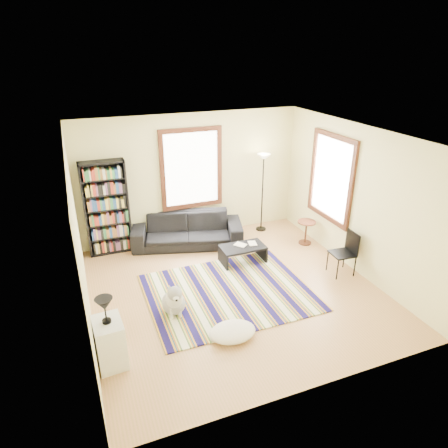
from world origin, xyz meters
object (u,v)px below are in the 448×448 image
object	(u,v)px
floor_cushion	(233,332)
dog	(173,297)
sofa	(187,230)
coffee_table	(243,254)
bookshelf	(107,208)
floor_lamp	(262,193)
side_table	(306,232)
white_cabinet	(110,343)
folding_chair	(342,254)

from	to	relation	value
floor_cushion	dog	size ratio (longest dim) A/B	1.19
sofa	coffee_table	xyz separation A→B (m)	(0.82, -1.18, -0.17)
sofa	floor_cushion	world-z (taller)	sofa
sofa	bookshelf	distance (m)	1.77
coffee_table	dog	bearing A→B (deg)	-147.15
sofa	coffee_table	distance (m)	1.45
bookshelf	floor_lamp	size ratio (longest dim) A/B	1.08
floor_lamp	bookshelf	bearing A→B (deg)	177.22
sofa	side_table	distance (m)	2.64
bookshelf	white_cabinet	distance (m)	3.49
coffee_table	side_table	size ratio (longest dim) A/B	1.67
floor_lamp	folding_chair	distance (m)	2.49
bookshelf	dog	size ratio (longest dim) A/B	3.28
coffee_table	white_cabinet	xyz separation A→B (m)	(-2.85, -1.95, 0.17)
side_table	dog	distance (m)	3.67
side_table	white_cabinet	bearing A→B (deg)	-153.83
dog	coffee_table	bearing A→B (deg)	37.94
folding_chair	floor_cushion	bearing A→B (deg)	-156.90
coffee_table	floor_lamp	xyz separation A→B (m)	(1.05, 1.28, 0.75)
white_cabinet	side_table	bearing A→B (deg)	22.95
white_cabinet	dog	distance (m)	1.38
white_cabinet	dog	xyz separation A→B (m)	(1.11, 0.82, -0.05)
coffee_table	floor_lamp	size ratio (longest dim) A/B	0.48
coffee_table	folding_chair	world-z (taller)	folding_chair
bookshelf	white_cabinet	size ratio (longest dim) A/B	2.86
sofa	folding_chair	world-z (taller)	folding_chair
dog	white_cabinet	bearing A→B (deg)	-138.27
side_table	folding_chair	size ratio (longest dim) A/B	0.63
coffee_table	floor_lamp	world-z (taller)	floor_lamp
sofa	dog	world-z (taller)	sofa
folding_chair	white_cabinet	size ratio (longest dim) A/B	1.23
bookshelf	folding_chair	distance (m)	4.82
coffee_table	folding_chair	distance (m)	1.95
folding_chair	white_cabinet	world-z (taller)	folding_chair
folding_chair	white_cabinet	distance (m)	4.53
floor_lamp	sofa	bearing A→B (deg)	-176.94
bookshelf	side_table	bearing A→B (deg)	-16.23
floor_cushion	white_cabinet	distance (m)	1.81
sofa	bookshelf	xyz separation A→B (m)	(-1.63, 0.27, 0.65)
side_table	sofa	bearing A→B (deg)	159.50
bookshelf	coffee_table	size ratio (longest dim) A/B	2.22
coffee_table	floor_cushion	distance (m)	2.32
coffee_table	folding_chair	size ratio (longest dim) A/B	1.05
side_table	coffee_table	bearing A→B (deg)	-170.99
floor_lamp	dog	bearing A→B (deg)	-139.22
side_table	floor_cushion	bearing A→B (deg)	-139.51
bookshelf	white_cabinet	xyz separation A→B (m)	(-0.40, -3.40, -0.65)
floor_cushion	dog	xyz separation A→B (m)	(-0.68, 0.93, 0.21)
floor_lamp	folding_chair	xyz separation A→B (m)	(0.55, -2.38, -0.50)
floor_cushion	coffee_table	bearing A→B (deg)	62.57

